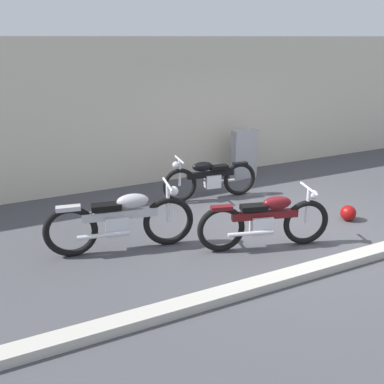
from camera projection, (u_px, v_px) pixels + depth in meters
name	position (u px, v px, depth m)	size (l,w,h in m)	color
ground_plane	(287.00, 230.00, 7.07)	(40.00, 40.00, 0.00)	#47474C
building_wall	(195.00, 109.00, 9.46)	(18.00, 0.30, 3.01)	beige
curb_strip	(343.00, 261.00, 5.98)	(18.00, 0.24, 0.12)	#B7B2A8
stone_marker	(244.00, 154.00, 9.51)	(0.59, 0.20, 1.09)	#9E9EA3
helmet	(348.00, 213.00, 7.41)	(0.27, 0.27, 0.27)	maroon
motorcycle_maroon	(266.00, 220.00, 6.35)	(1.99, 0.76, 0.91)	black
motorcycle_black	(210.00, 178.00, 8.32)	(1.92, 0.54, 0.86)	black
motorcycle_silver	(122.00, 221.00, 6.26)	(2.18, 0.68, 0.99)	black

